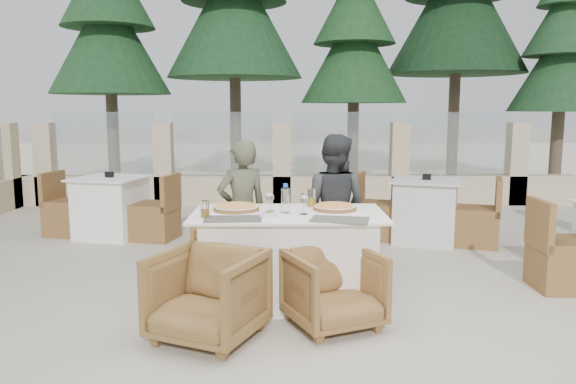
{
  "coord_description": "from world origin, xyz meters",
  "views": [
    {
      "loc": [
        0.02,
        -4.69,
        1.63
      ],
      "look_at": [
        0.07,
        0.2,
        0.9
      ],
      "focal_mm": 35.0,
      "sensor_mm": 36.0,
      "label": 1
    }
  ],
  "objects_px": {
    "beer_glass_left": "(205,209)",
    "diner_right": "(333,207)",
    "bg_table_b": "(426,211)",
    "water_bottle": "(286,198)",
    "wine_glass_centre": "(270,201)",
    "armchair_near_right": "(334,289)",
    "armchair_far_right": "(329,245)",
    "bg_table_a": "(111,207)",
    "dining_table": "(288,258)",
    "olive_dish": "(268,214)",
    "wine_glass_near": "(304,203)",
    "beer_glass_right": "(312,198)",
    "armchair_near_left": "(208,296)",
    "pizza_right": "(335,207)",
    "diner_left": "(242,211)",
    "armchair_far_left": "(233,248)",
    "pizza_left": "(236,207)"
  },
  "relations": [
    {
      "from": "diner_right",
      "to": "armchair_near_right",
      "type": "bearing_deg",
      "value": 108.77
    },
    {
      "from": "dining_table",
      "to": "armchair_far_right",
      "type": "xyz_separation_m",
      "value": [
        0.41,
        0.71,
        -0.07
      ]
    },
    {
      "from": "olive_dish",
      "to": "armchair_far_left",
      "type": "distance_m",
      "value": 1.12
    },
    {
      "from": "pizza_left",
      "to": "diner_left",
      "type": "bearing_deg",
      "value": 88.63
    },
    {
      "from": "water_bottle",
      "to": "diner_left",
      "type": "distance_m",
      "value": 0.77
    },
    {
      "from": "bg_table_a",
      "to": "bg_table_b",
      "type": "xyz_separation_m",
      "value": [
        3.95,
        -0.29,
        0.0
      ]
    },
    {
      "from": "water_bottle",
      "to": "bg_table_b",
      "type": "height_order",
      "value": "water_bottle"
    },
    {
      "from": "armchair_near_right",
      "to": "bg_table_a",
      "type": "bearing_deg",
      "value": 106.85
    },
    {
      "from": "beer_glass_right",
      "to": "diner_right",
      "type": "height_order",
      "value": "diner_right"
    },
    {
      "from": "bg_table_b",
      "to": "diner_left",
      "type": "bearing_deg",
      "value": -124.84
    },
    {
      "from": "olive_dish",
      "to": "beer_glass_left",
      "type": "bearing_deg",
      "value": -177.43
    },
    {
      "from": "water_bottle",
      "to": "bg_table_a",
      "type": "distance_m",
      "value": 3.36
    },
    {
      "from": "wine_glass_near",
      "to": "bg_table_a",
      "type": "xyz_separation_m",
      "value": [
        -2.37,
        2.53,
        -0.48
      ]
    },
    {
      "from": "water_bottle",
      "to": "olive_dish",
      "type": "bearing_deg",
      "value": -129.29
    },
    {
      "from": "pizza_left",
      "to": "beer_glass_left",
      "type": "relative_size",
      "value": 2.86
    },
    {
      "from": "water_bottle",
      "to": "diner_right",
      "type": "relative_size",
      "value": 0.18
    },
    {
      "from": "pizza_right",
      "to": "bg_table_a",
      "type": "distance_m",
      "value": 3.55
    },
    {
      "from": "diner_left",
      "to": "beer_glass_left",
      "type": "bearing_deg",
      "value": 49.56
    },
    {
      "from": "beer_glass_left",
      "to": "olive_dish",
      "type": "bearing_deg",
      "value": 2.57
    },
    {
      "from": "dining_table",
      "to": "diner_right",
      "type": "distance_m",
      "value": 0.87
    },
    {
      "from": "wine_glass_centre",
      "to": "armchair_far_right",
      "type": "relative_size",
      "value": 0.26
    },
    {
      "from": "diner_left",
      "to": "armchair_far_left",
      "type": "bearing_deg",
      "value": -77.33
    },
    {
      "from": "pizza_left",
      "to": "bg_table_a",
      "type": "bearing_deg",
      "value": 127.45
    },
    {
      "from": "water_bottle",
      "to": "beer_glass_left",
      "type": "bearing_deg",
      "value": -163.29
    },
    {
      "from": "pizza_right",
      "to": "diner_left",
      "type": "relative_size",
      "value": 0.27
    },
    {
      "from": "armchair_near_right",
      "to": "bg_table_b",
      "type": "height_order",
      "value": "bg_table_b"
    },
    {
      "from": "beer_glass_left",
      "to": "diner_right",
      "type": "height_order",
      "value": "diner_right"
    },
    {
      "from": "water_bottle",
      "to": "wine_glass_centre",
      "type": "bearing_deg",
      "value": 159.05
    },
    {
      "from": "wine_glass_near",
      "to": "armchair_far_right",
      "type": "bearing_deg",
      "value": 70.4
    },
    {
      "from": "beer_glass_left",
      "to": "bg_table_b",
      "type": "height_order",
      "value": "beer_glass_left"
    },
    {
      "from": "beer_glass_left",
      "to": "armchair_far_right",
      "type": "relative_size",
      "value": 0.19
    },
    {
      "from": "armchair_near_left",
      "to": "bg_table_b",
      "type": "height_order",
      "value": "bg_table_b"
    },
    {
      "from": "water_bottle",
      "to": "beer_glass_right",
      "type": "relative_size",
      "value": 1.57
    },
    {
      "from": "beer_glass_right",
      "to": "armchair_near_left",
      "type": "relative_size",
      "value": 0.22
    },
    {
      "from": "water_bottle",
      "to": "beer_glass_right",
      "type": "height_order",
      "value": "water_bottle"
    },
    {
      "from": "dining_table",
      "to": "pizza_left",
      "type": "xyz_separation_m",
      "value": [
        -0.44,
        0.12,
        0.41
      ]
    },
    {
      "from": "wine_glass_near",
      "to": "armchair_near_left",
      "type": "distance_m",
      "value": 1.14
    },
    {
      "from": "pizza_right",
      "to": "wine_glass_near",
      "type": "distance_m",
      "value": 0.34
    },
    {
      "from": "wine_glass_near",
      "to": "diner_right",
      "type": "relative_size",
      "value": 0.13
    },
    {
      "from": "dining_table",
      "to": "wine_glass_near",
      "type": "relative_size",
      "value": 8.7
    },
    {
      "from": "diner_left",
      "to": "armchair_near_left",
      "type": "bearing_deg",
      "value": 59.69
    },
    {
      "from": "water_bottle",
      "to": "bg_table_b",
      "type": "distance_m",
      "value": 2.83
    },
    {
      "from": "armchair_near_left",
      "to": "bg_table_a",
      "type": "xyz_separation_m",
      "value": [
        -1.66,
        3.25,
        0.06
      ]
    },
    {
      "from": "bg_table_a",
      "to": "bg_table_b",
      "type": "bearing_deg",
      "value": 9.07
    },
    {
      "from": "beer_glass_left",
      "to": "diner_right",
      "type": "distance_m",
      "value": 1.41
    },
    {
      "from": "beer_glass_right",
      "to": "pizza_right",
      "type": "bearing_deg",
      "value": -41.18
    },
    {
      "from": "armchair_near_right",
      "to": "diner_left",
      "type": "relative_size",
      "value": 0.48
    },
    {
      "from": "wine_glass_near",
      "to": "beer_glass_left",
      "type": "xyz_separation_m",
      "value": [
        -0.79,
        -0.13,
        -0.02
      ]
    },
    {
      "from": "armchair_far_right",
      "to": "beer_glass_right",
      "type": "bearing_deg",
      "value": 54.91
    },
    {
      "from": "dining_table",
      "to": "armchair_far_left",
      "type": "distance_m",
      "value": 0.93
    }
  ]
}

